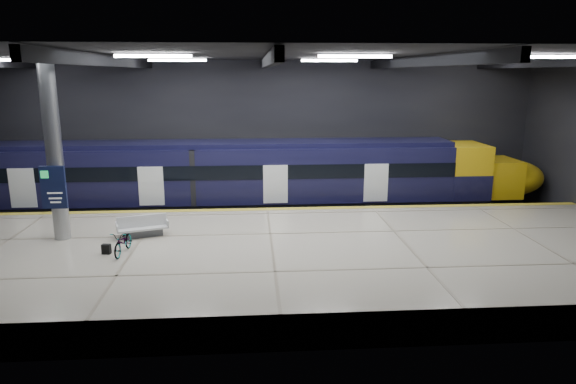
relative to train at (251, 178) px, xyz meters
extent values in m
plane|color=black|center=(0.75, -5.50, -2.06)|extent=(30.00, 30.00, 0.00)
cube|color=black|center=(0.75, 2.50, 1.94)|extent=(30.00, 0.10, 8.00)
cube|color=black|center=(0.75, -13.50, 1.94)|extent=(30.00, 0.10, 8.00)
cube|color=black|center=(0.75, -5.50, 5.94)|extent=(30.00, 16.00, 0.10)
cube|color=black|center=(-5.25, -5.50, 5.69)|extent=(0.25, 16.00, 0.40)
cube|color=black|center=(0.75, -5.50, 5.69)|extent=(0.25, 16.00, 0.40)
cube|color=black|center=(6.75, -5.50, 5.69)|extent=(0.25, 16.00, 0.40)
cube|color=black|center=(12.75, -5.50, 5.69)|extent=(0.25, 16.00, 0.40)
cube|color=white|center=(-3.25, -7.50, 5.82)|extent=(2.60, 0.18, 0.10)
cube|color=white|center=(3.75, -7.50, 5.82)|extent=(2.60, 0.18, 0.10)
cube|color=white|center=(10.75, -7.50, 5.82)|extent=(2.60, 0.18, 0.10)
cube|color=white|center=(-10.25, -1.50, 5.82)|extent=(2.60, 0.18, 0.10)
cube|color=white|center=(-3.25, -1.50, 5.82)|extent=(2.60, 0.18, 0.10)
cube|color=white|center=(3.75, -1.50, 5.82)|extent=(2.60, 0.18, 0.10)
cube|color=white|center=(10.75, -1.50, 5.82)|extent=(2.60, 0.18, 0.10)
cube|color=beige|center=(0.75, -8.00, -1.51)|extent=(30.00, 11.00, 1.10)
cube|color=gold|center=(0.75, -2.75, -0.95)|extent=(30.00, 0.40, 0.01)
cube|color=gray|center=(0.75, -0.72, -1.98)|extent=(30.00, 0.08, 0.16)
cube|color=gray|center=(0.75, 0.72, -1.98)|extent=(30.00, 0.08, 0.16)
cube|color=black|center=(-1.80, 0.00, -1.51)|extent=(24.00, 2.58, 0.80)
cube|color=black|center=(-1.80, 0.00, 0.27)|extent=(24.00, 2.80, 2.75)
cube|color=black|center=(-1.80, 0.00, 1.76)|extent=(24.00, 2.30, 0.24)
cube|color=black|center=(-1.80, -1.41, 0.54)|extent=(24.00, 0.04, 0.70)
cube|color=white|center=(1.20, -1.41, -0.06)|extent=(1.20, 0.05, 1.90)
cube|color=gold|center=(11.20, 0.00, 0.27)|extent=(2.00, 2.80, 2.75)
ellipsoid|color=gold|center=(13.80, 0.00, -0.21)|extent=(3.60, 2.52, 1.90)
cube|color=black|center=(11.50, 0.00, 0.44)|extent=(1.60, 2.38, 0.80)
cube|color=#595B60|center=(-4.22, -6.49, -0.82)|extent=(1.57, 0.90, 0.28)
cube|color=silver|center=(-4.22, -6.49, -0.60)|extent=(2.02, 1.32, 0.07)
cube|color=silver|center=(-4.22, -6.49, -0.34)|extent=(1.80, 0.64, 0.47)
cube|color=silver|center=(-5.11, -6.77, -0.49)|extent=(0.29, 0.77, 0.28)
cube|color=silver|center=(-3.33, -6.21, -0.49)|extent=(0.29, 0.77, 0.28)
imported|color=#99999E|center=(-4.49, -8.41, -0.53)|extent=(0.74, 1.67, 0.85)
cube|color=black|center=(-5.09, -8.41, -0.78)|extent=(0.33, 0.23, 0.35)
cylinder|color=#9EA0A5|center=(-7.25, -6.50, 2.49)|extent=(0.60, 0.60, 6.90)
cube|color=#0F1537|center=(-7.25, -6.92, 1.14)|extent=(0.90, 0.12, 1.60)
camera|label=1|loc=(0.06, -25.93, 5.25)|focal=32.00mm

